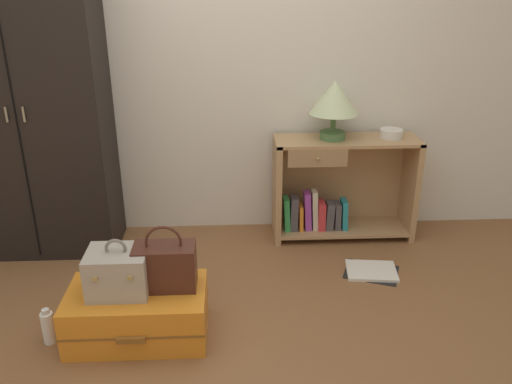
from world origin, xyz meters
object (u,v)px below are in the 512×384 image
bowl (391,133)px  bottle (48,327)px  train_case (118,272)px  table_lamp (334,99)px  bookshelf (337,189)px  handbag (165,266)px  open_book_on_floor (371,271)px  suitcase_large (138,313)px  wardrobe (29,105)px

bowl → bottle: (-2.03, -1.13, -0.66)m
train_case → bottle: (-0.37, -0.04, -0.29)m
table_lamp → train_case: table_lamp is taller
bookshelf → train_case: size_ratio=3.27×
bookshelf → handbag: bearing=-135.6°
open_book_on_floor → suitcase_large: bearing=-158.0°
bottle → open_book_on_floor: size_ratio=0.50×
bowl → train_case: size_ratio=0.52×
table_lamp → open_book_on_floor: 1.13m
table_lamp → handbag: size_ratio=1.14×
table_lamp → suitcase_large: bearing=-137.3°
wardrobe → train_case: size_ratio=6.59×
table_lamp → open_book_on_floor: size_ratio=0.99×
train_case → open_book_on_floor: 1.59m
wardrobe → train_case: 1.37m
train_case → bottle: 0.47m
handbag → open_book_on_floor: bearing=22.9°
wardrobe → suitcase_large: (0.76, -1.03, -0.85)m
table_lamp → suitcase_large: (-1.18, -1.09, -0.85)m
train_case → bookshelf: bearing=39.8°
wardrobe → handbag: 1.48m
bookshelf → table_lamp: size_ratio=2.49×
wardrobe → handbag: wardrobe is taller
bowl → open_book_on_floor: 0.94m
table_lamp → train_case: bearing=-139.3°
bookshelf → table_lamp: bearing=-167.2°
open_book_on_floor → train_case: bearing=-159.3°
wardrobe → train_case: bearing=-56.1°
bottle → handbag: bearing=7.2°
bookshelf → table_lamp: (-0.06, -0.01, 0.64)m
suitcase_large → bottle: bearing=-175.3°
table_lamp → wardrobe: bearing=-178.3°
bowl → handbag: 1.81m
wardrobe → bottle: 1.43m
handbag → bottle: 0.68m
handbag → bowl: bearing=36.5°
bowl → bottle: size_ratio=0.78×
bowl → suitcase_large: (-1.58, -1.10, -0.62)m
wardrobe → handbag: size_ratio=5.71×
open_book_on_floor → wardrobe: bearing=167.4°
bookshelf → train_case: 1.71m
wardrobe → bookshelf: 2.10m
bookshelf → handbag: size_ratio=2.83×
wardrobe → table_lamp: bearing=1.7°
bookshelf → handbag: bookshelf is taller
bowl → wardrobe: bearing=-178.4°
bowl → table_lamp: bearing=-178.5°
bookshelf → bowl: (0.34, -0.00, 0.40)m
train_case → bottle: bearing=-173.3°
table_lamp → bowl: (0.40, 0.01, -0.24)m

